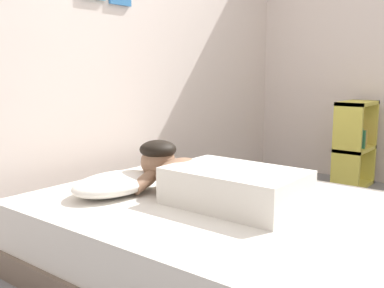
{
  "coord_description": "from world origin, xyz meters",
  "views": [
    {
      "loc": [
        -2.05,
        -0.87,
        1.02
      ],
      "look_at": [
        -0.18,
        0.62,
        0.62
      ],
      "focal_mm": 42.04,
      "sensor_mm": 36.0,
      "label": 1
    }
  ],
  "objects_px": {
    "cell_phone": "(205,205)",
    "pillow": "(116,183)",
    "person_lying": "(212,180)",
    "bed": "(225,239)",
    "coffee_cup": "(200,174)",
    "bookshelf": "(354,144)"
  },
  "relations": [
    {
      "from": "bed",
      "to": "person_lying",
      "type": "relative_size",
      "value": 2.09
    },
    {
      "from": "cell_phone",
      "to": "bed",
      "type": "bearing_deg",
      "value": -21.12
    },
    {
      "from": "pillow",
      "to": "person_lying",
      "type": "relative_size",
      "value": 0.57
    },
    {
      "from": "bed",
      "to": "cell_phone",
      "type": "relative_size",
      "value": 13.71
    },
    {
      "from": "cell_phone",
      "to": "pillow",
      "type": "bearing_deg",
      "value": 102.73
    },
    {
      "from": "coffee_cup",
      "to": "person_lying",
      "type": "bearing_deg",
      "value": -134.38
    },
    {
      "from": "person_lying",
      "to": "bookshelf",
      "type": "height_order",
      "value": "bookshelf"
    },
    {
      "from": "bed",
      "to": "coffee_cup",
      "type": "bearing_deg",
      "value": 52.99
    },
    {
      "from": "person_lying",
      "to": "pillow",
      "type": "bearing_deg",
      "value": 114.64
    },
    {
      "from": "pillow",
      "to": "cell_phone",
      "type": "relative_size",
      "value": 3.71
    },
    {
      "from": "bookshelf",
      "to": "bed",
      "type": "bearing_deg",
      "value": -177.74
    },
    {
      "from": "pillow",
      "to": "person_lying",
      "type": "xyz_separation_m",
      "value": [
        0.21,
        -0.47,
        0.05
      ]
    },
    {
      "from": "bed",
      "to": "pillow",
      "type": "height_order",
      "value": "pillow"
    },
    {
      "from": "coffee_cup",
      "to": "cell_phone",
      "type": "height_order",
      "value": "coffee_cup"
    },
    {
      "from": "cell_phone",
      "to": "person_lying",
      "type": "bearing_deg",
      "value": 17.54
    },
    {
      "from": "pillow",
      "to": "bookshelf",
      "type": "bearing_deg",
      "value": -11.11
    },
    {
      "from": "bed",
      "to": "pillow",
      "type": "xyz_separation_m",
      "value": [
        -0.22,
        0.54,
        0.24
      ]
    },
    {
      "from": "person_lying",
      "to": "bookshelf",
      "type": "xyz_separation_m",
      "value": [
        2.13,
        0.01,
        -0.1
      ]
    },
    {
      "from": "pillow",
      "to": "bookshelf",
      "type": "relative_size",
      "value": 0.69
    },
    {
      "from": "pillow",
      "to": "cell_phone",
      "type": "xyz_separation_m",
      "value": [
        0.11,
        -0.5,
        -0.05
      ]
    },
    {
      "from": "coffee_cup",
      "to": "cell_phone",
      "type": "relative_size",
      "value": 0.89
    },
    {
      "from": "pillow",
      "to": "bookshelf",
      "type": "xyz_separation_m",
      "value": [
        2.34,
        -0.46,
        -0.05
      ]
    }
  ]
}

